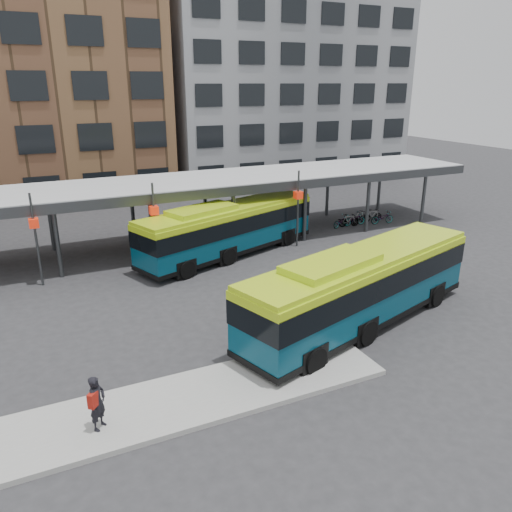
{
  "coord_description": "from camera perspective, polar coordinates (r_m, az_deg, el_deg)",
  "views": [
    {
      "loc": [
        -9.28,
        -16.4,
        9.87
      ],
      "look_at": [
        0.62,
        4.43,
        1.8
      ],
      "focal_mm": 35.0,
      "sensor_mm": 36.0,
      "label": 1
    }
  ],
  "objects": [
    {
      "name": "ground",
      "position": [
        21.27,
        3.65,
        -8.4
      ],
      "size": [
        120.0,
        120.0,
        0.0
      ],
      "primitive_type": "plane",
      "color": "#28282B",
      "rests_on": "ground"
    },
    {
      "name": "pedestrian",
      "position": [
        15.8,
        -17.69,
        -15.69
      ],
      "size": [
        0.72,
        0.74,
        1.72
      ],
      "rotation": [
        0.0,
        0.0,
        0.83
      ],
      "color": "black",
      "rests_on": "boarding_island"
    },
    {
      "name": "building_grey",
      "position": [
        54.6,
        2.28,
        19.41
      ],
      "size": [
        24.0,
        14.0,
        20.0
      ],
      "primitive_type": "cube",
      "color": "slate",
      "rests_on": "ground"
    },
    {
      "name": "bus_front",
      "position": [
        21.37,
        11.91,
        -3.36
      ],
      "size": [
        12.72,
        6.19,
        3.44
      ],
      "rotation": [
        0.0,
        0.0,
        0.3
      ],
      "color": "#06384C",
      "rests_on": "ground"
    },
    {
      "name": "bike_rack",
      "position": [
        37.17,
        11.88,
        4.21
      ],
      "size": [
        5.07,
        1.64,
        0.96
      ],
      "color": "slate",
      "rests_on": "ground"
    },
    {
      "name": "bus_rear",
      "position": [
        29.56,
        -3.18,
        3.24
      ],
      "size": [
        12.08,
        6.43,
        3.29
      ],
      "rotation": [
        0.0,
        0.0,
        0.35
      ],
      "color": "#06384C",
      "rests_on": "ground"
    },
    {
      "name": "canopy",
      "position": [
        31.26,
        -7.87,
        8.11
      ],
      "size": [
        40.0,
        6.53,
        4.8
      ],
      "color": "#999B9E",
      "rests_on": "ground"
    },
    {
      "name": "boarding_island",
      "position": [
        17.01,
        -8.22,
        -16.03
      ],
      "size": [
        14.0,
        3.0,
        0.18
      ],
      "primitive_type": "cube",
      "color": "gray",
      "rests_on": "ground"
    }
  ]
}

